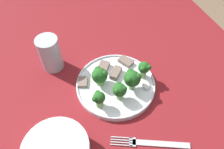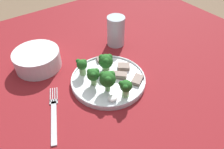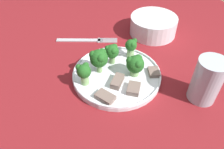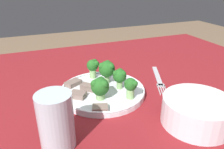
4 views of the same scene
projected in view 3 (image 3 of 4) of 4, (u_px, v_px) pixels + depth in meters
name	position (u px, v px, depth m)	size (l,w,h in m)	color
table	(136.00, 90.00, 0.68)	(1.38, 1.11, 0.75)	maroon
dinner_plate	(117.00, 75.00, 0.59)	(0.24, 0.24, 0.02)	white
fork	(87.00, 40.00, 0.73)	(0.10, 0.19, 0.00)	#B2B2B7
cream_bowl	(153.00, 26.00, 0.75)	(0.16, 0.16, 0.06)	silver
drinking_glass	(206.00, 82.00, 0.51)	(0.07, 0.07, 0.12)	#B2C1CC
broccoli_floret_near_rim_left	(135.00, 64.00, 0.57)	(0.05, 0.05, 0.06)	#7FA866
broccoli_floret_center_left	(132.00, 46.00, 0.63)	(0.03, 0.03, 0.06)	#7FA866
broccoli_floret_back_left	(99.00, 58.00, 0.57)	(0.05, 0.05, 0.07)	#7FA866
broccoli_floret_front_left	(112.00, 52.00, 0.60)	(0.04, 0.04, 0.06)	#7FA866
broccoli_floret_center_back	(83.00, 71.00, 0.55)	(0.04, 0.04, 0.06)	#7FA866
meat_slice_front_slice	(134.00, 89.00, 0.54)	(0.05, 0.05, 0.01)	#756056
meat_slice_middle_slice	(105.00, 97.00, 0.53)	(0.05, 0.05, 0.01)	#756056
meat_slice_rear_slice	(117.00, 81.00, 0.56)	(0.05, 0.05, 0.02)	#756056
meat_slice_edge_slice	(154.00, 72.00, 0.59)	(0.04, 0.04, 0.01)	#756056
sauce_dollop	(83.00, 70.00, 0.59)	(0.03, 0.03, 0.02)	white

